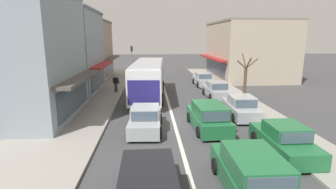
{
  "coord_description": "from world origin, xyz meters",
  "views": [
    {
      "loc": [
        -1.49,
        -16.08,
        5.33
      ],
      "look_at": [
        -0.19,
        2.83,
        1.2
      ],
      "focal_mm": 28.0,
      "sensor_mm": 36.0,
      "label": 1
    }
  ],
  "objects_px": {
    "city_bus": "(148,77)",
    "parked_sedan_kerb_rear": "(203,80)",
    "sedan_behind_bus_near": "(145,120)",
    "wagon_behind_bus_mid": "(251,174)",
    "wagon_queue_far_back": "(148,188)",
    "traffic_light_downstreet": "(132,56)",
    "wagon_adjacent_lane_lead": "(208,117)",
    "parked_sedan_kerb_second": "(241,107)",
    "pedestrian_with_handbag_near": "(116,83)",
    "parked_sedan_kerb_third": "(216,90)",
    "street_tree_right": "(245,82)",
    "parked_sedan_kerb_front": "(284,140)"
  },
  "relations": [
    {
      "from": "traffic_light_downstreet",
      "to": "street_tree_right",
      "type": "distance_m",
      "value": 19.25
    },
    {
      "from": "parked_sedan_kerb_third",
      "to": "street_tree_right",
      "type": "height_order",
      "value": "street_tree_right"
    },
    {
      "from": "parked_sedan_kerb_second",
      "to": "traffic_light_downstreet",
      "type": "height_order",
      "value": "traffic_light_downstreet"
    },
    {
      "from": "city_bus",
      "to": "parked_sedan_kerb_rear",
      "type": "height_order",
      "value": "city_bus"
    },
    {
      "from": "wagon_adjacent_lane_lead",
      "to": "parked_sedan_kerb_second",
      "type": "height_order",
      "value": "wagon_adjacent_lane_lead"
    },
    {
      "from": "parked_sedan_kerb_second",
      "to": "traffic_light_downstreet",
      "type": "xyz_separation_m",
      "value": [
        -8.64,
        19.39,
        2.19
      ]
    },
    {
      "from": "street_tree_right",
      "to": "parked_sedan_kerb_rear",
      "type": "bearing_deg",
      "value": 99.0
    },
    {
      "from": "wagon_queue_far_back",
      "to": "traffic_light_downstreet",
      "type": "distance_m",
      "value": 29.1
    },
    {
      "from": "wagon_adjacent_lane_lead",
      "to": "pedestrian_with_handbag_near",
      "type": "height_order",
      "value": "pedestrian_with_handbag_near"
    },
    {
      "from": "city_bus",
      "to": "parked_sedan_kerb_second",
      "type": "xyz_separation_m",
      "value": [
        6.33,
        -6.51,
        -1.22
      ]
    },
    {
      "from": "parked_sedan_kerb_third",
      "to": "parked_sedan_kerb_rear",
      "type": "height_order",
      "value": "same"
    },
    {
      "from": "parked_sedan_kerb_front",
      "to": "pedestrian_with_handbag_near",
      "type": "bearing_deg",
      "value": 123.58
    },
    {
      "from": "parked_sedan_kerb_second",
      "to": "pedestrian_with_handbag_near",
      "type": "distance_m",
      "value": 12.7
    },
    {
      "from": "wagon_behind_bus_mid",
      "to": "sedan_behind_bus_near",
      "type": "xyz_separation_m",
      "value": [
        -3.71,
        6.64,
        -0.08
      ]
    },
    {
      "from": "city_bus",
      "to": "street_tree_right",
      "type": "relative_size",
      "value": 2.67
    },
    {
      "from": "wagon_queue_far_back",
      "to": "wagon_behind_bus_mid",
      "type": "relative_size",
      "value": 1.0
    },
    {
      "from": "wagon_adjacent_lane_lead",
      "to": "parked_sedan_kerb_front",
      "type": "xyz_separation_m",
      "value": [
        2.76,
        -3.58,
        -0.08
      ]
    },
    {
      "from": "wagon_adjacent_lane_lead",
      "to": "parked_sedan_kerb_rear",
      "type": "bearing_deg",
      "value": 79.78
    },
    {
      "from": "city_bus",
      "to": "street_tree_right",
      "type": "distance_m",
      "value": 8.4
    },
    {
      "from": "wagon_adjacent_lane_lead",
      "to": "parked_sedan_kerb_third",
      "type": "relative_size",
      "value": 1.08
    },
    {
      "from": "wagon_adjacent_lane_lead",
      "to": "parked_sedan_kerb_rear",
      "type": "xyz_separation_m",
      "value": [
        2.59,
        14.36,
        -0.08
      ]
    },
    {
      "from": "wagon_queue_far_back",
      "to": "parked_sedan_kerb_second",
      "type": "bearing_deg",
      "value": 56.58
    },
    {
      "from": "sedan_behind_bus_near",
      "to": "traffic_light_downstreet",
      "type": "relative_size",
      "value": 1.02
    },
    {
      "from": "wagon_adjacent_lane_lead",
      "to": "wagon_behind_bus_mid",
      "type": "relative_size",
      "value": 1.01
    },
    {
      "from": "parked_sedan_kerb_front",
      "to": "parked_sedan_kerb_rear",
      "type": "relative_size",
      "value": 0.99
    },
    {
      "from": "street_tree_right",
      "to": "wagon_adjacent_lane_lead",
      "type": "bearing_deg",
      "value": -127.77
    },
    {
      "from": "parked_sedan_kerb_second",
      "to": "parked_sedan_kerb_third",
      "type": "relative_size",
      "value": 1.0
    },
    {
      "from": "street_tree_right",
      "to": "sedan_behind_bus_near",
      "type": "bearing_deg",
      "value": -146.16
    },
    {
      "from": "sedan_behind_bus_near",
      "to": "wagon_behind_bus_mid",
      "type": "bearing_deg",
      "value": -60.79
    },
    {
      "from": "wagon_queue_far_back",
      "to": "traffic_light_downstreet",
      "type": "xyz_separation_m",
      "value": [
        -2.35,
        28.93,
        2.11
      ]
    },
    {
      "from": "city_bus",
      "to": "wagon_queue_far_back",
      "type": "height_order",
      "value": "city_bus"
    },
    {
      "from": "traffic_light_downstreet",
      "to": "street_tree_right",
      "type": "xyz_separation_m",
      "value": [
        9.9,
        -16.48,
        -0.94
      ]
    },
    {
      "from": "pedestrian_with_handbag_near",
      "to": "traffic_light_downstreet",
      "type": "bearing_deg",
      "value": 85.52
    },
    {
      "from": "wagon_queue_far_back",
      "to": "parked_sedan_kerb_second",
      "type": "relative_size",
      "value": 1.06
    },
    {
      "from": "parked_sedan_kerb_front",
      "to": "parked_sedan_kerb_second",
      "type": "height_order",
      "value": "same"
    },
    {
      "from": "parked_sedan_kerb_second",
      "to": "street_tree_right",
      "type": "height_order",
      "value": "street_tree_right"
    },
    {
      "from": "city_bus",
      "to": "parked_sedan_kerb_front",
      "type": "xyz_separation_m",
      "value": [
        6.32,
        -12.39,
        -1.22
      ]
    },
    {
      "from": "wagon_behind_bus_mid",
      "to": "parked_sedan_kerb_third",
      "type": "xyz_separation_m",
      "value": [
        2.57,
        14.88,
        -0.08
      ]
    },
    {
      "from": "sedan_behind_bus_near",
      "to": "traffic_light_downstreet",
      "type": "distance_m",
      "value": 21.89
    },
    {
      "from": "wagon_queue_far_back",
      "to": "sedan_behind_bus_near",
      "type": "distance_m",
      "value": 7.26
    },
    {
      "from": "traffic_light_downstreet",
      "to": "wagon_adjacent_lane_lead",
      "type": "bearing_deg",
      "value": -74.86
    },
    {
      "from": "wagon_queue_far_back",
      "to": "pedestrian_with_handbag_near",
      "type": "xyz_separation_m",
      "value": [
        -3.21,
        17.95,
        0.32
      ]
    },
    {
      "from": "parked_sedan_kerb_front",
      "to": "street_tree_right",
      "type": "height_order",
      "value": "street_tree_right"
    },
    {
      "from": "wagon_adjacent_lane_lead",
      "to": "parked_sedan_kerb_second",
      "type": "distance_m",
      "value": 3.6
    },
    {
      "from": "parked_sedan_kerb_third",
      "to": "parked_sedan_kerb_rear",
      "type": "distance_m",
      "value": 6.1
    },
    {
      "from": "sedan_behind_bus_near",
      "to": "parked_sedan_kerb_rear",
      "type": "xyz_separation_m",
      "value": [
        6.3,
        14.34,
        0.0
      ]
    },
    {
      "from": "city_bus",
      "to": "parked_sedan_kerb_third",
      "type": "relative_size",
      "value": 2.58
    },
    {
      "from": "traffic_light_downstreet",
      "to": "pedestrian_with_handbag_near",
      "type": "relative_size",
      "value": 2.58
    },
    {
      "from": "wagon_adjacent_lane_lead",
      "to": "parked_sedan_kerb_second",
      "type": "bearing_deg",
      "value": 39.57
    },
    {
      "from": "wagon_queue_far_back",
      "to": "pedestrian_with_handbag_near",
      "type": "relative_size",
      "value": 2.78
    }
  ]
}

